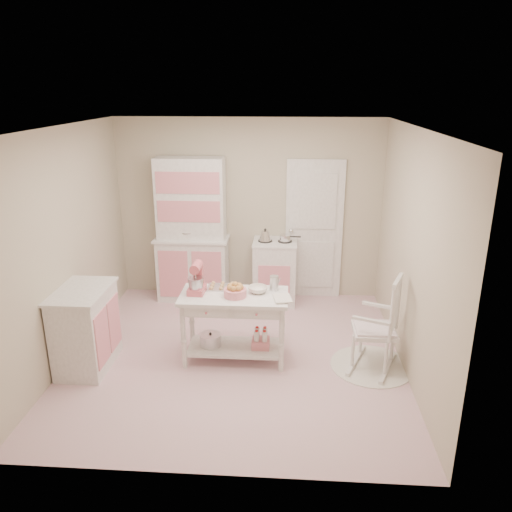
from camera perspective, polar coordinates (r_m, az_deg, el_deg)
The scene contains 14 objects.
room_shell at distance 5.33m, azimuth -2.53°, elevation 4.20°, with size 3.84×3.84×2.62m.
door at distance 7.28m, azimuth 6.64°, elevation 2.97°, with size 0.82×0.05×2.04m, color white.
hutch at distance 7.20m, azimuth -7.38°, elevation 2.92°, with size 1.06×0.50×2.08m, color white.
stove at distance 7.20m, azimuth 2.15°, elevation -1.78°, with size 0.62×0.57×0.92m, color white.
base_cabinet at distance 5.87m, azimuth -18.89°, elevation -7.84°, with size 0.54×0.84×0.92m, color white.
lace_rug at distance 5.91m, azimuth 13.04°, elevation -12.10°, with size 0.92×0.92×0.01m, color white.
rocking_chair at distance 5.65m, azimuth 13.44°, elevation -7.36°, with size 0.48×0.72×1.10m, color white.
work_table at distance 5.73m, azimuth -2.48°, elevation -8.10°, with size 1.20×0.60×0.80m, color white.
stand_mixer at distance 5.58m, azimuth -6.83°, elevation -2.60°, with size 0.20×0.28×0.34m, color #D35966.
cookie_tray at distance 5.74m, azimuth -3.83°, elevation -3.60°, with size 0.34×0.24×0.02m, color silver.
bread_basket at distance 5.50m, azimuth -2.39°, elevation -4.21°, with size 0.25×0.25×0.09m, color pink.
mixing_bowl at distance 5.60m, azimuth 0.20°, elevation -3.86°, with size 0.22×0.22×0.07m, color white.
metal_pitcher at distance 5.65m, azimuth 2.08°, elevation -3.11°, with size 0.10×0.10×0.17m, color silver.
recipe_book at distance 5.42m, azimuth 2.08°, elevation -4.94°, with size 0.18×0.25×0.02m, color white.
Camera 1 is at (0.59, -5.13, 2.99)m, focal length 35.00 mm.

